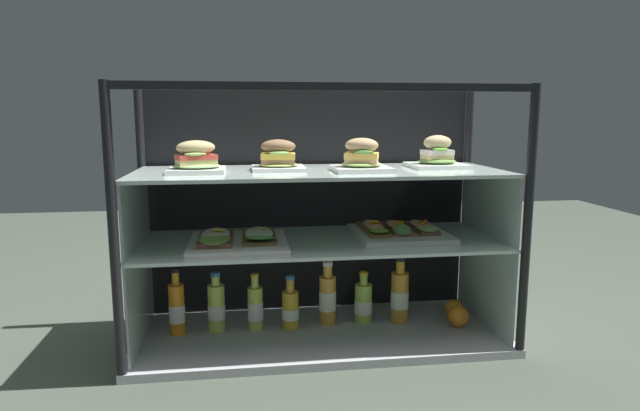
{
  "coord_description": "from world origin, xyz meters",
  "views": [
    {
      "loc": [
        -0.27,
        -1.94,
        0.83
      ],
      "look_at": [
        0.0,
        0.0,
        0.51
      ],
      "focal_mm": 30.77,
      "sensor_mm": 36.0,
      "label": 1
    }
  ],
  "objects_px": {
    "juice_bottle_front_left_end": "(216,307)",
    "juice_bottle_back_right": "(363,303)",
    "open_sandwich_tray_mid_left": "(237,240)",
    "plated_roll_sandwich_center": "(196,161)",
    "orange_fruit_beside_bottles": "(454,309)",
    "plated_roll_sandwich_near_left_corner": "(362,159)",
    "juice_bottle_front_fourth": "(328,298)",
    "plated_roll_sandwich_far_left": "(278,158)",
    "plated_roll_sandwich_near_right_corner": "(437,157)",
    "open_sandwich_tray_near_right_corner": "(398,231)",
    "orange_fruit_near_left_post": "(458,316)",
    "juice_bottle_back_center": "(400,296)",
    "juice_bottle_front_right_end": "(255,308)",
    "juice_bottle_back_left": "(177,309)",
    "juice_bottle_near_post": "(290,309)"
  },
  "relations": [
    {
      "from": "juice_bottle_front_left_end",
      "to": "juice_bottle_back_right",
      "type": "bearing_deg",
      "value": 1.28
    },
    {
      "from": "open_sandwich_tray_mid_left",
      "to": "plated_roll_sandwich_center",
      "type": "bearing_deg",
      "value": 170.71
    },
    {
      "from": "open_sandwich_tray_mid_left",
      "to": "orange_fruit_beside_bottles",
      "type": "xyz_separation_m",
      "value": [
        0.85,
        0.1,
        -0.33
      ]
    },
    {
      "from": "plated_roll_sandwich_near_left_corner",
      "to": "juice_bottle_back_right",
      "type": "xyz_separation_m",
      "value": [
        0.04,
        0.13,
        -0.57
      ]
    },
    {
      "from": "plated_roll_sandwich_near_left_corner",
      "to": "juice_bottle_front_fourth",
      "type": "distance_m",
      "value": 0.57
    },
    {
      "from": "plated_roll_sandwich_far_left",
      "to": "plated_roll_sandwich_near_right_corner",
      "type": "height_order",
      "value": "plated_roll_sandwich_near_right_corner"
    },
    {
      "from": "open_sandwich_tray_near_right_corner",
      "to": "orange_fruit_beside_bottles",
      "type": "bearing_deg",
      "value": 6.77
    },
    {
      "from": "juice_bottle_back_right",
      "to": "orange_fruit_near_left_post",
      "type": "height_order",
      "value": "juice_bottle_back_right"
    },
    {
      "from": "juice_bottle_front_fourth",
      "to": "juice_bottle_back_center",
      "type": "height_order",
      "value": "juice_bottle_back_center"
    },
    {
      "from": "juice_bottle_front_left_end",
      "to": "juice_bottle_back_right",
      "type": "distance_m",
      "value": 0.57
    },
    {
      "from": "juice_bottle_front_left_end",
      "to": "plated_roll_sandwich_near_left_corner",
      "type": "bearing_deg",
      "value": -12.54
    },
    {
      "from": "juice_bottle_front_left_end",
      "to": "juice_bottle_front_right_end",
      "type": "bearing_deg",
      "value": -3.22
    },
    {
      "from": "orange_fruit_beside_bottles",
      "to": "orange_fruit_near_left_post",
      "type": "xyz_separation_m",
      "value": [
        -0.02,
        -0.09,
        0.0
      ]
    },
    {
      "from": "plated_roll_sandwich_far_left",
      "to": "orange_fruit_near_left_post",
      "type": "relative_size",
      "value": 2.33
    },
    {
      "from": "juice_bottle_back_center",
      "to": "plated_roll_sandwich_far_left",
      "type": "bearing_deg",
      "value": -176.03
    },
    {
      "from": "juice_bottle_front_left_end",
      "to": "juice_bottle_back_right",
      "type": "xyz_separation_m",
      "value": [
        0.57,
        0.01,
        -0.01
      ]
    },
    {
      "from": "open_sandwich_tray_near_right_corner",
      "to": "orange_fruit_beside_bottles",
      "type": "distance_m",
      "value": 0.41
    },
    {
      "from": "juice_bottle_front_right_end",
      "to": "orange_fruit_beside_bottles",
      "type": "relative_size",
      "value": 2.87
    },
    {
      "from": "juice_bottle_front_right_end",
      "to": "orange_fruit_beside_bottles",
      "type": "xyz_separation_m",
      "value": [
        0.79,
        0.01,
        -0.05
      ]
    },
    {
      "from": "plated_roll_sandwich_far_left",
      "to": "juice_bottle_front_left_end",
      "type": "relative_size",
      "value": 0.84
    },
    {
      "from": "plated_roll_sandwich_center",
      "to": "juice_bottle_front_fourth",
      "type": "relative_size",
      "value": 0.78
    },
    {
      "from": "plated_roll_sandwich_center",
      "to": "orange_fruit_near_left_post",
      "type": "height_order",
      "value": "plated_roll_sandwich_center"
    },
    {
      "from": "orange_fruit_beside_bottles",
      "to": "juice_bottle_front_right_end",
      "type": "bearing_deg",
      "value": -179.38
    },
    {
      "from": "plated_roll_sandwich_near_right_corner",
      "to": "juice_bottle_front_right_end",
      "type": "bearing_deg",
      "value": 178.91
    },
    {
      "from": "open_sandwich_tray_near_right_corner",
      "to": "plated_roll_sandwich_far_left",
      "type": "bearing_deg",
      "value": -179.27
    },
    {
      "from": "juice_bottle_back_right",
      "to": "orange_fruit_near_left_post",
      "type": "relative_size",
      "value": 2.49
    },
    {
      "from": "open_sandwich_tray_mid_left",
      "to": "plated_roll_sandwich_far_left",
      "type": "bearing_deg",
      "value": 22.05
    },
    {
      "from": "juice_bottle_front_left_end",
      "to": "juice_bottle_back_right",
      "type": "relative_size",
      "value": 1.12
    },
    {
      "from": "plated_roll_sandwich_near_left_corner",
      "to": "juice_bottle_back_left",
      "type": "distance_m",
      "value": 0.87
    },
    {
      "from": "juice_bottle_back_left",
      "to": "juice_bottle_near_post",
      "type": "height_order",
      "value": "juice_bottle_back_left"
    },
    {
      "from": "open_sandwich_tray_mid_left",
      "to": "juice_bottle_back_center",
      "type": "distance_m",
      "value": 0.69
    },
    {
      "from": "plated_roll_sandwich_far_left",
      "to": "juice_bottle_near_post",
      "type": "relative_size",
      "value": 0.92
    },
    {
      "from": "plated_roll_sandwich_near_right_corner",
      "to": "juice_bottle_back_right",
      "type": "bearing_deg",
      "value": 172.76
    },
    {
      "from": "plated_roll_sandwich_far_left",
      "to": "juice_bottle_near_post",
      "type": "bearing_deg",
      "value": 25.19
    },
    {
      "from": "plated_roll_sandwich_far_left",
      "to": "orange_fruit_near_left_post",
      "type": "height_order",
      "value": "plated_roll_sandwich_far_left"
    },
    {
      "from": "open_sandwich_tray_mid_left",
      "to": "juice_bottle_back_center",
      "type": "height_order",
      "value": "open_sandwich_tray_mid_left"
    },
    {
      "from": "juice_bottle_back_left",
      "to": "plated_roll_sandwich_near_left_corner",
      "type": "bearing_deg",
      "value": -8.78
    },
    {
      "from": "open_sandwich_tray_mid_left",
      "to": "juice_bottle_front_fourth",
      "type": "distance_m",
      "value": 0.45
    },
    {
      "from": "juice_bottle_front_fourth",
      "to": "juice_bottle_back_center",
      "type": "xyz_separation_m",
      "value": [
        0.28,
        -0.01,
        0.0
      ]
    },
    {
      "from": "juice_bottle_front_left_end",
      "to": "orange_fruit_near_left_post",
      "type": "xyz_separation_m",
      "value": [
        0.92,
        -0.09,
        -0.05
      ]
    },
    {
      "from": "plated_roll_sandwich_center",
      "to": "open_sandwich_tray_near_right_corner",
      "type": "height_order",
      "value": "plated_roll_sandwich_center"
    },
    {
      "from": "plated_roll_sandwich_near_left_corner",
      "to": "juice_bottle_front_left_end",
      "type": "height_order",
      "value": "plated_roll_sandwich_near_left_corner"
    },
    {
      "from": "juice_bottle_back_center",
      "to": "orange_fruit_beside_bottles",
      "type": "height_order",
      "value": "juice_bottle_back_center"
    },
    {
      "from": "juice_bottle_front_right_end",
      "to": "orange_fruit_beside_bottles",
      "type": "height_order",
      "value": "juice_bottle_front_right_end"
    },
    {
      "from": "plated_roll_sandwich_center",
      "to": "juice_bottle_back_center",
      "type": "distance_m",
      "value": 0.94
    },
    {
      "from": "plated_roll_sandwich_center",
      "to": "plated_roll_sandwich_far_left",
      "type": "height_order",
      "value": "same"
    },
    {
      "from": "orange_fruit_beside_bottles",
      "to": "juice_bottle_front_fourth",
      "type": "bearing_deg",
      "value": 178.56
    },
    {
      "from": "juice_bottle_front_left_end",
      "to": "orange_fruit_beside_bottles",
      "type": "height_order",
      "value": "juice_bottle_front_left_end"
    },
    {
      "from": "juice_bottle_back_right",
      "to": "plated_roll_sandwich_center",
      "type": "bearing_deg",
      "value": -171.92
    },
    {
      "from": "juice_bottle_front_left_end",
      "to": "juice_bottle_back_right",
      "type": "height_order",
      "value": "juice_bottle_front_left_end"
    }
  ]
}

